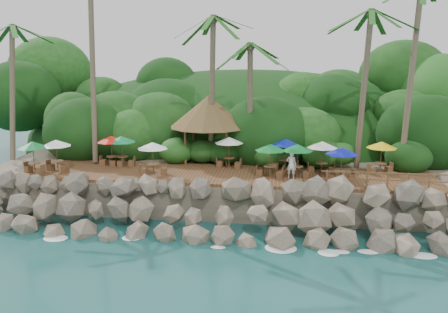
# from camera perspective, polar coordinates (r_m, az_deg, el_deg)

# --- Properties ---
(ground) EXTENTS (140.00, 140.00, 0.00)m
(ground) POSITION_cam_1_polar(r_m,az_deg,el_deg) (24.54, -1.89, -10.81)
(ground) COLOR #19514F
(ground) RESTS_ON ground
(land_base) EXTENTS (32.00, 25.20, 2.10)m
(land_base) POSITION_cam_1_polar(r_m,az_deg,el_deg) (39.37, 1.93, -0.22)
(land_base) COLOR gray
(land_base) RESTS_ON ground
(jungle_hill) EXTENTS (44.80, 28.00, 15.40)m
(jungle_hill) POSITION_cam_1_polar(r_m,az_deg,el_deg) (46.90, 2.84, 0.52)
(jungle_hill) COLOR #143811
(jungle_hill) RESTS_ON ground
(seawall) EXTENTS (29.00, 4.00, 2.30)m
(seawall) POSITION_cam_1_polar(r_m,az_deg,el_deg) (25.97, -1.18, -6.75)
(seawall) COLOR gray
(seawall) RESTS_ON ground
(terrace) EXTENTS (26.00, 5.00, 0.20)m
(terrace) POSITION_cam_1_polar(r_m,az_deg,el_deg) (29.45, 0.00, -2.28)
(terrace) COLOR brown
(terrace) RESTS_ON land_base
(jungle_foliage) EXTENTS (44.00, 16.00, 12.00)m
(jungle_foliage) POSITION_cam_1_polar(r_m,az_deg,el_deg) (38.65, 1.77, -2.06)
(jungle_foliage) COLOR #143811
(jungle_foliage) RESTS_ON ground
(foam_line) EXTENTS (25.20, 0.80, 0.06)m
(foam_line) POSITION_cam_1_polar(r_m,az_deg,el_deg) (24.80, -1.78, -10.48)
(foam_line) COLOR white
(foam_line) RESTS_ON ground
(palms) EXTENTS (32.75, 6.67, 14.71)m
(palms) POSITION_cam_1_polar(r_m,az_deg,el_deg) (31.37, -0.69, 17.82)
(palms) COLOR brown
(palms) RESTS_ON ground
(palapa) EXTENTS (5.43, 5.43, 4.60)m
(palapa) POSITION_cam_1_polar(r_m,az_deg,el_deg) (32.42, -1.86, 5.54)
(palapa) COLOR brown
(palapa) RESTS_ON ground
(dining_clusters) EXTENTS (23.42, 5.10, 2.06)m
(dining_clusters) POSITION_cam_1_polar(r_m,az_deg,el_deg) (29.31, -1.13, 1.27)
(dining_clusters) COLOR brown
(dining_clusters) RESTS_ON terrace
(railing) EXTENTS (7.20, 0.10, 1.00)m
(railing) POSITION_cam_1_polar(r_m,az_deg,el_deg) (27.35, 19.35, -2.63)
(railing) COLOR brown
(railing) RESTS_ON terrace
(waiter) EXTENTS (0.67, 0.49, 1.70)m
(waiter) POSITION_cam_1_polar(r_m,az_deg,el_deg) (28.34, 8.21, -1.02)
(waiter) COLOR white
(waiter) RESTS_ON terrace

